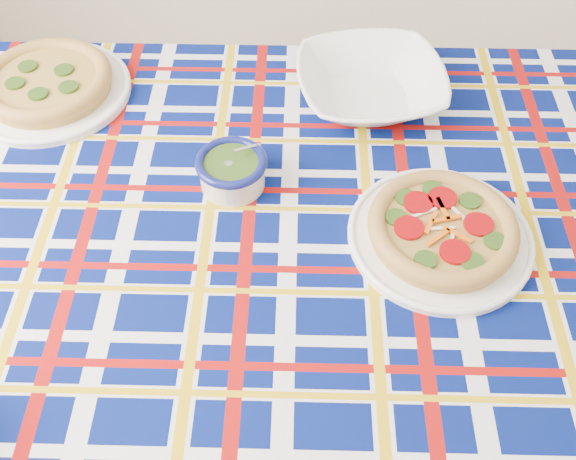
% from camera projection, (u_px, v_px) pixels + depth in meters
% --- Properties ---
extents(dining_table, '(1.88, 1.29, 0.83)m').
position_uv_depth(dining_table, '(327.00, 257.00, 1.24)').
color(dining_table, brown).
rests_on(dining_table, floor).
extents(tablecloth, '(1.92, 1.33, 0.12)m').
position_uv_depth(tablecloth, '(327.00, 248.00, 1.22)').
color(tablecloth, '#041053').
rests_on(tablecloth, dining_table).
extents(main_focaccia_plate, '(0.35, 0.35, 0.07)m').
position_uv_depth(main_focaccia_plate, '(442.00, 228.00, 1.13)').
color(main_focaccia_plate, '#AA863C').
rests_on(main_focaccia_plate, tablecloth).
extents(pesto_bowl, '(0.16, 0.16, 0.08)m').
position_uv_depth(pesto_bowl, '(232.00, 169.00, 1.21)').
color(pesto_bowl, '#203A0F').
rests_on(pesto_bowl, tablecloth).
extents(serving_bowl, '(0.38, 0.38, 0.08)m').
position_uv_depth(serving_bowl, '(370.00, 85.00, 1.38)').
color(serving_bowl, white).
rests_on(serving_bowl, tablecloth).
extents(second_focaccia_plate, '(0.40, 0.40, 0.07)m').
position_uv_depth(second_focaccia_plate, '(47.00, 82.00, 1.39)').
color(second_focaccia_plate, '#AA863C').
rests_on(second_focaccia_plate, tablecloth).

